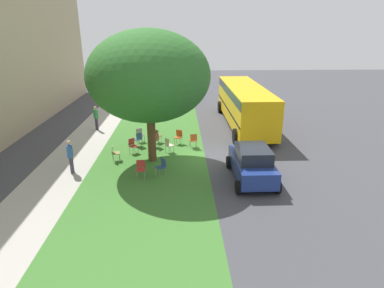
{
  "coord_description": "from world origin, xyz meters",
  "views": [
    {
      "loc": [
        -16.45,
        1.61,
        6.72
      ],
      "look_at": [
        -0.73,
        0.98,
        1.09
      ],
      "focal_mm": 30.08,
      "sensor_mm": 36.0,
      "label": 1
    }
  ],
  "objects_px": {
    "chair_6": "(162,165)",
    "chair_7": "(133,145)",
    "street_tree": "(149,76)",
    "chair_5": "(141,168)",
    "parked_car": "(252,163)",
    "chair_4": "(193,139)",
    "chair_9": "(140,134)",
    "pedestrian_0": "(70,155)",
    "pedestrian_1": "(96,117)",
    "chair_2": "(155,139)",
    "chair_3": "(157,135)",
    "school_bus": "(244,102)",
    "chair_0": "(138,138)",
    "chair_10": "(168,144)",
    "chair_8": "(179,136)"
  },
  "relations": [
    {
      "from": "chair_4",
      "to": "chair_6",
      "type": "distance_m",
      "value": 4.16
    },
    {
      "from": "chair_2",
      "to": "chair_7",
      "type": "bearing_deg",
      "value": 126.23
    },
    {
      "from": "chair_2",
      "to": "chair_7",
      "type": "xyz_separation_m",
      "value": [
        -0.9,
        1.23,
        0.0
      ]
    },
    {
      "from": "chair_4",
      "to": "chair_9",
      "type": "relative_size",
      "value": 1.0
    },
    {
      "from": "chair_4",
      "to": "chair_6",
      "type": "height_order",
      "value": "same"
    },
    {
      "from": "chair_3",
      "to": "parked_car",
      "type": "height_order",
      "value": "parked_car"
    },
    {
      "from": "chair_5",
      "to": "chair_7",
      "type": "distance_m",
      "value": 3.38
    },
    {
      "from": "chair_6",
      "to": "chair_10",
      "type": "bearing_deg",
      "value": -4.46
    },
    {
      "from": "street_tree",
      "to": "chair_10",
      "type": "distance_m",
      "value": 4.23
    },
    {
      "from": "chair_5",
      "to": "pedestrian_0",
      "type": "relative_size",
      "value": 0.52
    },
    {
      "from": "chair_2",
      "to": "chair_9",
      "type": "xyz_separation_m",
      "value": [
        1.04,
        1.04,
        0.0
      ]
    },
    {
      "from": "chair_3",
      "to": "chair_4",
      "type": "relative_size",
      "value": 1.0
    },
    {
      "from": "street_tree",
      "to": "pedestrian_1",
      "type": "xyz_separation_m",
      "value": [
        5.83,
        4.35,
        -3.59
      ]
    },
    {
      "from": "street_tree",
      "to": "chair_8",
      "type": "distance_m",
      "value": 4.99
    },
    {
      "from": "street_tree",
      "to": "chair_6",
      "type": "bearing_deg",
      "value": -162.23
    },
    {
      "from": "chair_2",
      "to": "chair_7",
      "type": "height_order",
      "value": "same"
    },
    {
      "from": "chair_10",
      "to": "chair_3",
      "type": "bearing_deg",
      "value": 23.75
    },
    {
      "from": "chair_0",
      "to": "chair_8",
      "type": "bearing_deg",
      "value": -81.24
    },
    {
      "from": "chair_9",
      "to": "school_bus",
      "type": "distance_m",
      "value": 8.08
    },
    {
      "from": "chair_2",
      "to": "school_bus",
      "type": "height_order",
      "value": "school_bus"
    },
    {
      "from": "parked_car",
      "to": "pedestrian_0",
      "type": "bearing_deg",
      "value": 82.75
    },
    {
      "from": "chair_10",
      "to": "parked_car",
      "type": "bearing_deg",
      "value": -132.3
    },
    {
      "from": "chair_7",
      "to": "chair_10",
      "type": "distance_m",
      "value": 2.04
    },
    {
      "from": "chair_10",
      "to": "chair_7",
      "type": "bearing_deg",
      "value": 88.74
    },
    {
      "from": "chair_4",
      "to": "chair_10",
      "type": "xyz_separation_m",
      "value": [
        -0.81,
        1.46,
        0.0
      ]
    },
    {
      "from": "chair_8",
      "to": "pedestrian_1",
      "type": "height_order",
      "value": "pedestrian_1"
    },
    {
      "from": "chair_5",
      "to": "school_bus",
      "type": "relative_size",
      "value": 0.08
    },
    {
      "from": "chair_0",
      "to": "chair_10",
      "type": "relative_size",
      "value": 1.0
    },
    {
      "from": "street_tree",
      "to": "chair_5",
      "type": "distance_m",
      "value": 4.55
    },
    {
      "from": "chair_0",
      "to": "chair_6",
      "type": "relative_size",
      "value": 1.0
    },
    {
      "from": "chair_4",
      "to": "parked_car",
      "type": "height_order",
      "value": "parked_car"
    },
    {
      "from": "chair_3",
      "to": "chair_7",
      "type": "relative_size",
      "value": 1.0
    },
    {
      "from": "chair_5",
      "to": "chair_10",
      "type": "xyz_separation_m",
      "value": [
        3.24,
        -1.23,
        0.0
      ]
    },
    {
      "from": "chair_6",
      "to": "chair_7",
      "type": "bearing_deg",
      "value": 30.64
    },
    {
      "from": "chair_5",
      "to": "chair_9",
      "type": "relative_size",
      "value": 1.0
    },
    {
      "from": "street_tree",
      "to": "chair_8",
      "type": "xyz_separation_m",
      "value": [
        2.63,
        -1.42,
        -4.0
      ]
    },
    {
      "from": "street_tree",
      "to": "pedestrian_1",
      "type": "relative_size",
      "value": 4.02
    },
    {
      "from": "chair_3",
      "to": "chair_9",
      "type": "distance_m",
      "value": 1.1
    },
    {
      "from": "chair_3",
      "to": "chair_10",
      "type": "relative_size",
      "value": 1.0
    },
    {
      "from": "street_tree",
      "to": "chair_3",
      "type": "xyz_separation_m",
      "value": [
        2.87,
        -0.07,
        -4.0
      ]
    },
    {
      "from": "chair_6",
      "to": "chair_7",
      "type": "xyz_separation_m",
      "value": [
        3.04,
        1.8,
        0.0
      ]
    },
    {
      "from": "school_bus",
      "to": "chair_8",
      "type": "bearing_deg",
      "value": 129.15
    },
    {
      "from": "pedestrian_0",
      "to": "pedestrian_1",
      "type": "distance_m",
      "value": 7.28
    },
    {
      "from": "chair_0",
      "to": "pedestrian_1",
      "type": "xyz_separation_m",
      "value": [
        3.58,
        3.34,
        0.41
      ]
    },
    {
      "from": "chair_5",
      "to": "chair_8",
      "type": "relative_size",
      "value": 1.0
    },
    {
      "from": "chair_3",
      "to": "school_bus",
      "type": "relative_size",
      "value": 0.08
    },
    {
      "from": "chair_2",
      "to": "chair_5",
      "type": "xyz_separation_m",
      "value": [
        -4.18,
        0.42,
        0.0
      ]
    },
    {
      "from": "chair_8",
      "to": "school_bus",
      "type": "distance_m",
      "value": 6.29
    },
    {
      "from": "chair_5",
      "to": "parked_car",
      "type": "xyz_separation_m",
      "value": [
        -0.4,
        -5.23,
        0.32
      ]
    },
    {
      "from": "street_tree",
      "to": "chair_7",
      "type": "xyz_separation_m",
      "value": [
        1.15,
        1.19,
        -4.0
      ]
    }
  ]
}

